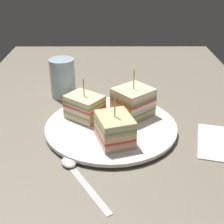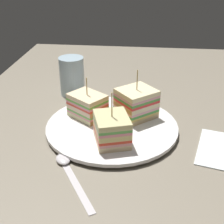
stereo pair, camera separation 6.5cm
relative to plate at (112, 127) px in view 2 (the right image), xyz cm
name	(u,v)px [view 2 (the right image)]	position (x,y,z in cm)	size (l,w,h in cm)	color
ground_plane	(112,133)	(0.00, 0.00, -1.69)	(127.10, 74.88, 1.80)	slate
plate	(112,127)	(0.00, 0.00, 0.00)	(27.90, 27.90, 1.30)	white
sandwich_wedge_0	(136,103)	(-4.31, 4.82, 3.69)	(10.12, 10.21, 10.86)	beige
sandwich_wedge_1	(88,106)	(-3.04, -5.70, 3.14)	(9.07, 9.45, 9.19)	beige
sandwich_wedge_2	(112,129)	(6.42, 0.67, 3.24)	(9.06, 8.11, 10.36)	beige
chip_pile	(114,121)	(-0.18, 0.47, 1.26)	(7.77, 7.97, 1.46)	#F4C874
spoon	(67,167)	(14.23, -6.37, -0.40)	(14.65, 9.93, 1.00)	silver
drinking_glass	(72,79)	(-17.41, -12.38, 3.53)	(6.39, 6.39, 9.98)	#ACC8D6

